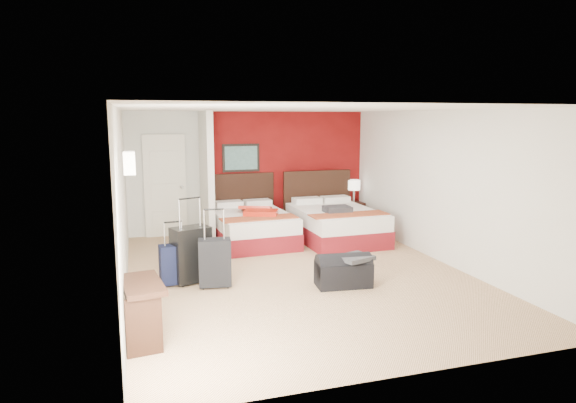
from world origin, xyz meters
name	(u,v)px	position (x,y,z in m)	size (l,w,h in m)	color
ground	(298,274)	(0.00, 0.00, 0.00)	(6.50, 6.50, 0.00)	tan
room_walls	(193,185)	(-1.40, 1.42, 1.26)	(5.02, 6.52, 2.50)	silver
red_accent_panel	(284,171)	(0.75, 3.23, 1.25)	(3.50, 0.04, 2.50)	maroon
partition_wall	(207,177)	(-1.00, 2.61, 1.25)	(0.12, 1.20, 2.50)	silver
entry_door	(165,186)	(-1.75, 3.20, 1.02)	(0.82, 0.06, 2.05)	silver
bed_left	(252,228)	(-0.22, 2.14, 0.29)	(1.36, 1.94, 0.58)	white
bed_right	(336,225)	(1.39, 1.86, 0.31)	(1.43, 2.05, 0.61)	white
red_suitcase_open	(258,211)	(-0.12, 2.04, 0.63)	(0.61, 0.84, 0.10)	red
jacket_bundle	(337,209)	(1.29, 1.56, 0.67)	(0.48, 0.39, 0.12)	#333337
nightstand	(353,214)	(2.23, 2.91, 0.27)	(0.39, 0.39, 0.55)	black
table_lamp	(354,191)	(2.23, 2.91, 0.79)	(0.27, 0.27, 0.49)	white
suitcase_black	(191,256)	(-1.60, 0.07, 0.40)	(0.53, 0.33, 0.79)	black
suitcase_charcoal	(215,264)	(-1.30, -0.22, 0.33)	(0.45, 0.28, 0.66)	black
suitcase_navy	(174,266)	(-1.85, 0.04, 0.28)	(0.40, 0.25, 0.56)	black
duffel_bag	(343,273)	(0.45, -0.72, 0.19)	(0.77, 0.41, 0.39)	black
jacket_draped	(355,258)	(0.60, -0.77, 0.42)	(0.46, 0.39, 0.06)	#38383D
desk	(143,312)	(-2.32, -1.77, 0.33)	(0.40, 0.80, 0.67)	black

